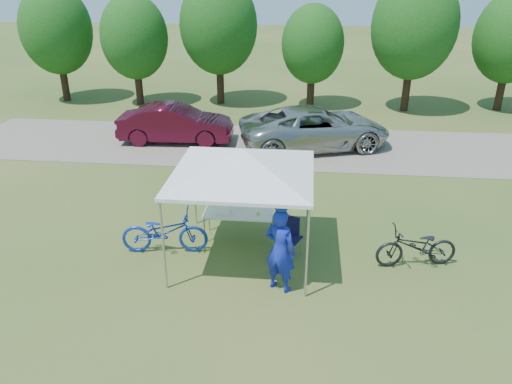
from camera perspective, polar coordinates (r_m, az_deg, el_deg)
ground at (r=12.20m, az=-1.38°, el=-7.22°), size 100.00×100.00×0.00m
gravel_strip at (r=19.42m, az=1.61°, el=5.30°), size 24.00×5.00×0.02m
canopy at (r=11.03m, az=-1.52°, el=4.55°), size 4.53×4.53×3.00m
treeline at (r=24.55m, az=2.16°, el=17.83°), size 24.89×4.28×6.30m
folding_table at (r=12.62m, az=-2.04°, el=-2.57°), size 1.75×0.73×0.72m
folding_chair at (r=12.05m, az=3.92°, el=-4.63°), size 0.64×0.67×0.95m
cooler at (r=12.58m, az=-3.90°, el=-1.65°), size 0.44×0.30×0.32m
ice_cream_cup at (r=12.48m, az=0.22°, el=-2.49°), size 0.08×0.08×0.06m
cyclist at (r=10.56m, az=2.78°, el=-6.65°), size 0.83×0.71×1.93m
bike_blue at (r=12.29m, az=-10.41°, el=-4.47°), size 2.15×0.97×1.09m
bike_dark at (r=12.13m, az=17.90°, el=-6.00°), size 1.99×1.01×1.00m
minivan at (r=19.12m, az=6.78°, el=7.32°), size 6.16×4.24×1.56m
sedan at (r=19.92m, az=-9.16°, el=7.72°), size 4.49×1.78×1.46m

